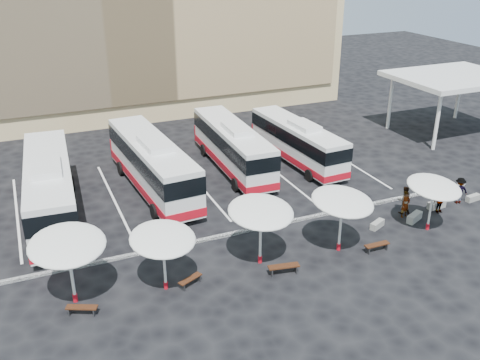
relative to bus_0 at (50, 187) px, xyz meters
name	(u,v)px	position (x,y,z in m)	size (l,w,h in m)	color
ground	(245,237)	(9.87, -6.93, -2.04)	(120.00, 120.00, 0.00)	black
service_canopy	(453,79)	(33.87, 3.07, 2.83)	(10.00, 8.00, 5.20)	white
curb_divider	(241,232)	(9.87, -6.43, -1.97)	(34.00, 0.25, 0.15)	black
bay_lines	(199,184)	(9.87, 1.07, -2.04)	(24.15, 12.00, 0.01)	white
bus_0	(50,187)	(0.00, 0.00, 0.00)	(3.51, 12.73, 3.99)	white
bus_1	(152,163)	(6.70, 1.40, -0.04)	(3.46, 12.51, 3.92)	white
bus_2	(233,145)	(13.13, 2.77, -0.17)	(2.98, 11.60, 3.66)	white
bus_3	(297,141)	(18.20, 2.09, -0.30)	(2.92, 10.81, 3.40)	white
sunshade_0	(67,245)	(0.06, -9.35, 1.05)	(3.80, 3.84, 3.64)	white
sunshade_1	(163,239)	(4.29, -10.03, 0.76)	(3.94, 3.97, 3.30)	white
sunshade_2	(261,212)	(9.54, -9.73, 0.99)	(3.84, 3.88, 3.56)	white
sunshade_3	(343,202)	(14.08, -10.29, 0.94)	(4.37, 4.40, 3.51)	white
sunshade_4	(434,187)	(20.21, -10.38, 0.71)	(3.80, 3.83, 3.24)	white
wood_bench_0	(82,309)	(0.22, -10.48, -1.70)	(1.45, 0.95, 0.44)	black
wood_bench_1	(190,280)	(5.48, -10.24, -1.73)	(1.36, 0.88, 0.41)	black
wood_bench_2	(284,267)	(10.20, -11.17, -1.66)	(1.68, 0.72, 0.50)	black
wood_bench_3	(377,246)	(15.93, -11.22, -1.70)	(1.47, 0.41, 0.45)	black
conc_bench_0	(377,224)	(17.59, -9.03, -1.83)	(1.10, 0.37, 0.41)	gray
conc_bench_1	(414,217)	(20.19, -9.22, -1.80)	(1.27, 0.42, 0.48)	gray
conc_bench_2	(436,205)	(22.63, -8.41, -1.80)	(1.26, 0.42, 0.47)	gray
conc_bench_3	(473,198)	(25.61, -8.51, -1.84)	(1.06, 0.35, 0.40)	gray
passenger_0	(406,204)	(19.99, -8.52, -1.19)	(0.62, 0.41, 1.70)	black
passenger_1	(404,200)	(20.23, -8.12, -1.14)	(0.88, 0.68, 1.81)	black
passenger_2	(440,200)	(22.36, -8.91, -1.21)	(0.97, 0.41, 1.66)	black
passenger_3	(460,191)	(24.46, -8.36, -1.16)	(1.14, 0.66, 1.77)	black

